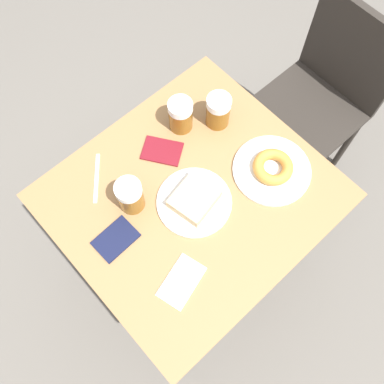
{
  "coord_description": "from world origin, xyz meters",
  "views": [
    {
      "loc": [
        0.38,
        -0.35,
        1.94
      ],
      "look_at": [
        0.0,
        0.0,
        0.74
      ],
      "focal_mm": 40.0,
      "sensor_mm": 36.0,
      "label": 1
    }
  ],
  "objects_px": {
    "beer_mug_left": "(181,115)",
    "fork": "(97,178)",
    "beer_mug_center": "(218,111)",
    "plate_with_cake": "(194,200)",
    "napkin_folded": "(181,282)",
    "chair": "(327,88)",
    "beer_mug_right": "(130,196)",
    "passport_near_edge": "(116,239)",
    "passport_far_edge": "(162,151)",
    "plate_with_donut": "(272,169)"
  },
  "relations": [
    {
      "from": "fork",
      "to": "passport_far_edge",
      "type": "height_order",
      "value": "passport_far_edge"
    },
    {
      "from": "napkin_folded",
      "to": "fork",
      "type": "distance_m",
      "value": 0.42
    },
    {
      "from": "beer_mug_center",
      "to": "passport_far_edge",
      "type": "bearing_deg",
      "value": -99.93
    },
    {
      "from": "beer_mug_left",
      "to": "passport_far_edge",
      "type": "bearing_deg",
      "value": -73.75
    },
    {
      "from": "napkin_folded",
      "to": "passport_near_edge",
      "type": "height_order",
      "value": "passport_near_edge"
    },
    {
      "from": "fork",
      "to": "passport_near_edge",
      "type": "xyz_separation_m",
      "value": [
        0.2,
        -0.08,
        0.0
      ]
    },
    {
      "from": "beer_mug_center",
      "to": "plate_with_cake",
      "type": "bearing_deg",
      "value": -57.18
    },
    {
      "from": "chair",
      "to": "beer_mug_right",
      "type": "height_order",
      "value": "chair"
    },
    {
      "from": "chair",
      "to": "napkin_folded",
      "type": "xyz_separation_m",
      "value": [
        0.22,
        -0.98,
        0.2
      ]
    },
    {
      "from": "beer_mug_right",
      "to": "napkin_folded",
      "type": "xyz_separation_m",
      "value": [
        0.28,
        -0.05,
        -0.06
      ]
    },
    {
      "from": "beer_mug_center",
      "to": "passport_near_edge",
      "type": "xyz_separation_m",
      "value": [
        0.1,
        -0.51,
        -0.06
      ]
    },
    {
      "from": "chair",
      "to": "beer_mug_left",
      "type": "distance_m",
      "value": 0.71
    },
    {
      "from": "beer_mug_left",
      "to": "beer_mug_right",
      "type": "relative_size",
      "value": 1.0
    },
    {
      "from": "beer_mug_left",
      "to": "beer_mug_right",
      "type": "height_order",
      "value": "same"
    },
    {
      "from": "beer_mug_right",
      "to": "passport_near_edge",
      "type": "relative_size",
      "value": 0.93
    },
    {
      "from": "chair",
      "to": "napkin_folded",
      "type": "relative_size",
      "value": 5.31
    },
    {
      "from": "plate_with_donut",
      "to": "beer_mug_center",
      "type": "height_order",
      "value": "beer_mug_center"
    },
    {
      "from": "beer_mug_right",
      "to": "napkin_folded",
      "type": "distance_m",
      "value": 0.29
    },
    {
      "from": "fork",
      "to": "beer_mug_center",
      "type": "bearing_deg",
      "value": 76.38
    },
    {
      "from": "plate_with_cake",
      "to": "beer_mug_left",
      "type": "bearing_deg",
      "value": 146.42
    },
    {
      "from": "passport_far_edge",
      "to": "fork",
      "type": "bearing_deg",
      "value": -107.14
    },
    {
      "from": "chair",
      "to": "beer_mug_center",
      "type": "xyz_separation_m",
      "value": [
        -0.1,
        -0.54,
        0.26
      ]
    },
    {
      "from": "napkin_folded",
      "to": "beer_mug_left",
      "type": "bearing_deg",
      "value": 138.3
    },
    {
      "from": "beer_mug_left",
      "to": "passport_near_edge",
      "type": "xyz_separation_m",
      "value": [
        0.16,
        -0.41,
        -0.06
      ]
    },
    {
      "from": "plate_with_cake",
      "to": "beer_mug_right",
      "type": "bearing_deg",
      "value": -131.79
    },
    {
      "from": "plate_with_donut",
      "to": "passport_near_edge",
      "type": "height_order",
      "value": "plate_with_donut"
    },
    {
      "from": "passport_near_edge",
      "to": "passport_far_edge",
      "type": "distance_m",
      "value": 0.32
    },
    {
      "from": "passport_near_edge",
      "to": "plate_with_cake",
      "type": "bearing_deg",
      "value": 74.42
    },
    {
      "from": "beer_mug_right",
      "to": "passport_near_edge",
      "type": "height_order",
      "value": "beer_mug_right"
    },
    {
      "from": "beer_mug_center",
      "to": "napkin_folded",
      "type": "relative_size",
      "value": 0.75
    },
    {
      "from": "beer_mug_center",
      "to": "fork",
      "type": "relative_size",
      "value": 0.87
    },
    {
      "from": "fork",
      "to": "beer_mug_right",
      "type": "bearing_deg",
      "value": 11.89
    },
    {
      "from": "plate_with_cake",
      "to": "plate_with_donut",
      "type": "bearing_deg",
      "value": 71.48
    },
    {
      "from": "plate_with_cake",
      "to": "passport_near_edge",
      "type": "height_order",
      "value": "plate_with_cake"
    },
    {
      "from": "plate_with_cake",
      "to": "napkin_folded",
      "type": "relative_size",
      "value": 1.44
    },
    {
      "from": "beer_mug_left",
      "to": "fork",
      "type": "height_order",
      "value": "beer_mug_left"
    },
    {
      "from": "beer_mug_left",
      "to": "plate_with_cake",
      "type": "bearing_deg",
      "value": -33.58
    },
    {
      "from": "beer_mug_right",
      "to": "chair",
      "type": "bearing_deg",
      "value": 86.34
    },
    {
      "from": "beer_mug_left",
      "to": "passport_far_edge",
      "type": "relative_size",
      "value": 0.78
    },
    {
      "from": "plate_with_donut",
      "to": "fork",
      "type": "height_order",
      "value": "plate_with_donut"
    },
    {
      "from": "plate_with_donut",
      "to": "beer_mug_right",
      "type": "distance_m",
      "value": 0.45
    },
    {
      "from": "beer_mug_left",
      "to": "napkin_folded",
      "type": "height_order",
      "value": "beer_mug_left"
    },
    {
      "from": "beer_mug_left",
      "to": "fork",
      "type": "distance_m",
      "value": 0.33
    },
    {
      "from": "beer_mug_right",
      "to": "fork",
      "type": "relative_size",
      "value": 0.87
    },
    {
      "from": "beer_mug_center",
      "to": "beer_mug_right",
      "type": "relative_size",
      "value": 1.0
    },
    {
      "from": "beer_mug_center",
      "to": "fork",
      "type": "height_order",
      "value": "beer_mug_center"
    },
    {
      "from": "chair",
      "to": "beer_mug_right",
      "type": "distance_m",
      "value": 0.97
    },
    {
      "from": "beer_mug_left",
      "to": "fork",
      "type": "bearing_deg",
      "value": -95.92
    },
    {
      "from": "chair",
      "to": "plate_with_donut",
      "type": "distance_m",
      "value": 0.6
    },
    {
      "from": "chair",
      "to": "beer_mug_left",
      "type": "height_order",
      "value": "chair"
    }
  ]
}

